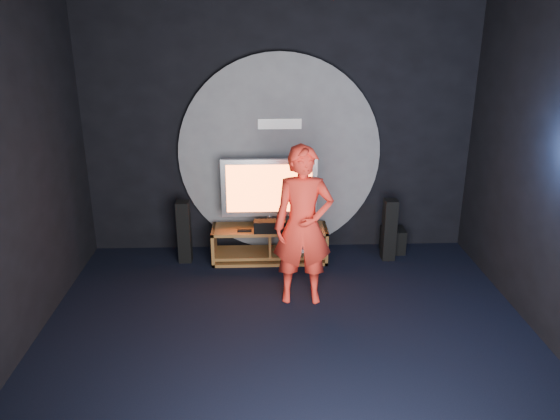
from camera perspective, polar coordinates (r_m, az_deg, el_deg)
The scene contains 12 objects.
floor at distance 5.37m, azimuth 0.98°, elevation -14.49°, with size 5.00×5.00×0.00m, color black.
back_wall at distance 7.05m, azimuth -0.07°, elevation 9.41°, with size 5.00×0.04×3.50m, color black.
front_wall at distance 2.33m, azimuth 4.72°, elevation -13.62°, with size 5.00×0.04×3.50m, color black.
wall_disc_panel at distance 7.09m, azimuth -0.05°, elevation 5.76°, with size 2.60×0.11×2.60m.
media_console at distance 7.07m, azimuth -1.03°, elevation -3.77°, with size 1.47×0.45×0.45m.
tv at distance 6.87m, azimuth -1.14°, elevation 2.11°, with size 1.20×0.22×0.88m.
center_speaker at distance 6.81m, azimuth -1.08°, elevation -1.72°, with size 0.40×0.15×0.15m, color black.
remote at distance 6.86m, azimuth -3.73°, elevation -2.17°, with size 0.18×0.05×0.02m, color black.
tower_speaker_left at distance 7.07m, azimuth -9.98°, elevation -2.25°, with size 0.16×0.18×0.81m, color black.
tower_speaker_right at distance 7.16m, azimuth 11.34°, elevation -2.03°, with size 0.16×0.18×0.81m, color black.
subwoofer at distance 7.48m, azimuth 11.69°, elevation -3.11°, with size 0.30×0.30×0.33m, color black.
player at distance 5.86m, azimuth 2.44°, elevation -1.69°, with size 0.64×0.42×1.76m, color red.
Camera 1 is at (-0.26, -4.43, 3.03)m, focal length 35.00 mm.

